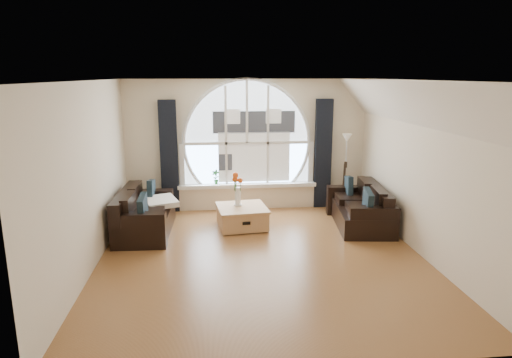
% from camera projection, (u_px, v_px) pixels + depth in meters
% --- Properties ---
extents(ground, '(5.00, 5.50, 0.01)m').
position_uv_depth(ground, '(262.00, 258.00, 6.98)').
color(ground, brown).
rests_on(ground, ground).
extents(ceiling, '(5.00, 5.50, 0.01)m').
position_uv_depth(ceiling, '(263.00, 80.00, 6.37)').
color(ceiling, silver).
rests_on(ceiling, ground).
extents(wall_back, '(5.00, 0.01, 2.70)m').
position_uv_depth(wall_back, '(247.00, 145.00, 9.34)').
color(wall_back, beige).
rests_on(wall_back, ground).
extents(wall_front, '(5.00, 0.01, 2.70)m').
position_uv_depth(wall_front, '(298.00, 238.00, 4.01)').
color(wall_front, beige).
rests_on(wall_front, ground).
extents(wall_left, '(0.01, 5.50, 2.70)m').
position_uv_depth(wall_left, '(89.00, 177.00, 6.42)').
color(wall_left, beige).
rests_on(wall_left, ground).
extents(wall_right, '(0.01, 5.50, 2.70)m').
position_uv_depth(wall_right, '(423.00, 169.00, 6.93)').
color(wall_right, beige).
rests_on(wall_right, ground).
extents(attic_slope, '(0.92, 5.50, 0.72)m').
position_uv_depth(attic_slope, '(409.00, 104.00, 6.67)').
color(attic_slope, silver).
rests_on(attic_slope, ground).
extents(arched_window, '(2.60, 0.06, 2.15)m').
position_uv_depth(arched_window, '(247.00, 132.00, 9.25)').
color(arched_window, silver).
rests_on(arched_window, wall_back).
extents(window_sill, '(2.90, 0.22, 0.08)m').
position_uv_depth(window_sill, '(247.00, 185.00, 9.43)').
color(window_sill, white).
rests_on(window_sill, wall_back).
extents(window_frame, '(2.76, 0.08, 2.15)m').
position_uv_depth(window_frame, '(247.00, 132.00, 9.22)').
color(window_frame, white).
rests_on(window_frame, wall_back).
extents(neighbor_house, '(1.70, 0.02, 1.50)m').
position_uv_depth(neighbor_house, '(254.00, 138.00, 9.27)').
color(neighbor_house, silver).
rests_on(neighbor_house, wall_back).
extents(curtain_left, '(0.35, 0.12, 2.30)m').
position_uv_depth(curtain_left, '(169.00, 157.00, 9.10)').
color(curtain_left, black).
rests_on(curtain_left, ground).
extents(curtain_right, '(0.35, 0.12, 2.30)m').
position_uv_depth(curtain_right, '(323.00, 154.00, 9.43)').
color(curtain_right, black).
rests_on(curtain_right, ground).
extents(sofa_left, '(0.93, 1.77, 0.77)m').
position_uv_depth(sofa_left, '(145.00, 211.00, 8.00)').
color(sofa_left, black).
rests_on(sofa_left, ground).
extents(sofa_right, '(1.04, 1.78, 0.75)m').
position_uv_depth(sofa_right, '(360.00, 205.00, 8.38)').
color(sofa_right, black).
rests_on(sofa_right, ground).
extents(coffee_chest, '(0.98, 0.98, 0.43)m').
position_uv_depth(coffee_chest, '(242.00, 216.00, 8.33)').
color(coffee_chest, '#B5804E').
rests_on(coffee_chest, ground).
extents(throw_blanket, '(0.71, 0.71, 0.10)m').
position_uv_depth(throw_blanket, '(161.00, 202.00, 8.25)').
color(throw_blanket, silver).
rests_on(throw_blanket, sofa_left).
extents(vase_flowers, '(0.24, 0.24, 0.70)m').
position_uv_depth(vase_flowers, '(238.00, 185.00, 8.28)').
color(vase_flowers, white).
rests_on(vase_flowers, coffee_chest).
extents(floor_lamp, '(0.24, 0.24, 1.60)m').
position_uv_depth(floor_lamp, '(345.00, 172.00, 9.33)').
color(floor_lamp, '#B2B2B2').
rests_on(floor_lamp, ground).
extents(guitar, '(0.43, 0.36, 1.06)m').
position_uv_depth(guitar, '(343.00, 186.00, 9.29)').
color(guitar, brown).
rests_on(guitar, ground).
extents(potted_plant, '(0.19, 0.16, 0.31)m').
position_uv_depth(potted_plant, '(216.00, 177.00, 9.32)').
color(potted_plant, '#1E6023').
rests_on(potted_plant, window_sill).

